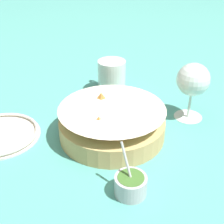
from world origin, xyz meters
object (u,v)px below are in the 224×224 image
(sauce_cup, at_px, (131,184))
(side_plate, at_px, (0,134))
(food_basket, at_px, (112,123))
(beer_mug, at_px, (111,78))
(wine_glass, at_px, (193,81))

(sauce_cup, relative_size, side_plate, 0.53)
(food_basket, relative_size, beer_mug, 2.07)
(beer_mug, bearing_deg, sauce_cup, 153.00)
(sauce_cup, bearing_deg, side_plate, 26.73)
(sauce_cup, relative_size, wine_glass, 0.67)
(wine_glass, relative_size, beer_mug, 1.24)
(wine_glass, bearing_deg, food_basket, 81.25)
(beer_mug, distance_m, side_plate, 0.38)
(wine_glass, relative_size, side_plate, 0.80)
(wine_glass, bearing_deg, side_plate, 69.21)
(beer_mug, height_order, side_plate, beer_mug)
(food_basket, distance_m, sauce_cup, 0.21)
(food_basket, bearing_deg, beer_mug, -31.45)
(food_basket, xyz_separation_m, sauce_cup, (-0.19, 0.08, -0.01))
(sauce_cup, xyz_separation_m, beer_mug, (0.40, -0.21, 0.02))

